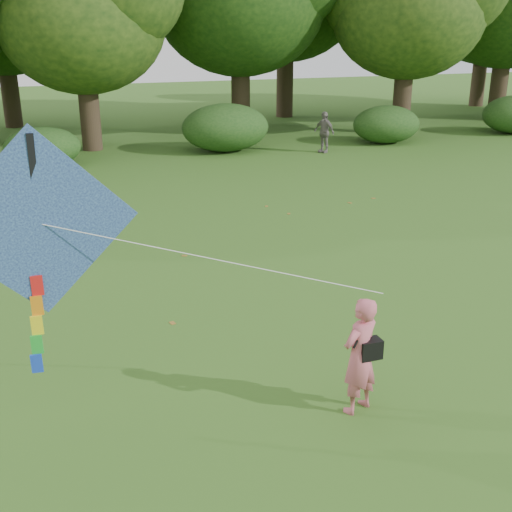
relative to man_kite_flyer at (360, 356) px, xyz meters
name	(u,v)px	position (x,y,z in m)	size (l,w,h in m)	color
ground	(395,392)	(0.71, 0.21, -0.81)	(100.00, 100.00, 0.00)	#265114
man_kite_flyer	(360,356)	(0.00, 0.00, 0.00)	(0.59, 0.39, 1.61)	#C35B69
bystander_right	(324,132)	(7.30, 16.57, 0.00)	(0.94, 0.39, 1.60)	slate
crossbody_bag	(369,348)	(0.12, -0.03, 0.11)	(0.43, 0.20, 0.68)	black
flying_kite	(39,227)	(-3.72, 1.09, 1.81)	(5.14, 1.33, 3.11)	#2556A3
tree_line	(161,4)	(2.38, 23.09, 4.80)	(54.70, 15.30, 9.48)	#3A2D1E
shrub_band	(133,136)	(-0.01, 17.81, 0.05)	(39.15, 3.22, 1.88)	#264919
fallen_leaves	(267,256)	(0.97, 6.02, -0.80)	(10.68, 14.15, 0.01)	olive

